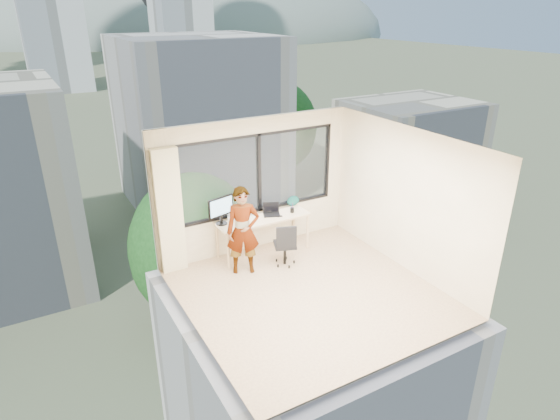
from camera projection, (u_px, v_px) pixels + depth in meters
floor at (309, 293)px, 8.02m from camera, size 4.00×4.00×0.01m
ceiling at (313, 143)px, 6.99m from camera, size 4.00×4.00×0.01m
wall_front at (399, 282)px, 5.90m from camera, size 4.00×0.01×2.60m
wall_left at (190, 253)px, 6.60m from camera, size 0.01×4.00×2.60m
wall_right at (406, 200)px, 8.41m from camera, size 0.01×4.00×2.60m
window_wall at (256, 173)px, 9.03m from camera, size 3.30×0.16×1.55m
curtain at (169, 212)px, 8.28m from camera, size 0.45×0.14×2.30m
desk at (263, 235)px, 9.19m from camera, size 1.80×0.60×0.75m
chair at (285, 243)px, 8.75m from camera, size 0.57×0.57×0.86m
person at (243, 231)px, 8.37m from camera, size 0.69×0.57×1.62m
monitor at (221, 210)px, 8.67m from camera, size 0.55×0.25×0.54m
game_console at (236, 216)px, 8.99m from camera, size 0.40×0.37×0.08m
laptop at (272, 210)px, 9.11m from camera, size 0.41×0.42×0.20m
cellphone at (280, 216)px, 9.08m from camera, size 0.11×0.06×0.01m
pen_cup at (292, 210)px, 9.25m from camera, size 0.10×0.10×0.10m
handbag at (293, 201)px, 9.54m from camera, size 0.28×0.16×0.21m
exterior_ground at (26, 93)px, 109.46m from camera, size 400.00×400.00×0.04m
near_bldg_b at (200, 123)px, 46.19m from camera, size 14.00×13.00×16.00m
near_bldg_c at (408, 152)px, 47.53m from camera, size 12.00×10.00×10.00m
far_tower_b at (51, 22)px, 107.14m from camera, size 13.00×13.00×30.00m
far_tower_c at (181, 26)px, 140.66m from camera, size 15.00×15.00×26.00m
hill_b at (174, 36)px, 314.54m from camera, size 300.00×220.00×96.00m
tree_b at (197, 263)px, 27.97m from camera, size 7.60×7.60×9.00m
tree_c at (279, 136)px, 53.50m from camera, size 8.40×8.40×10.00m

